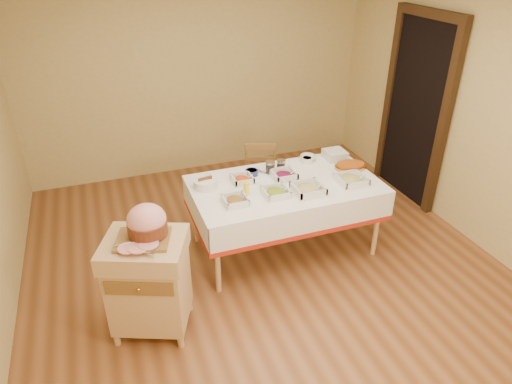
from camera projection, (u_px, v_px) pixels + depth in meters
The scene contains 23 objects.
room_shell at pixel (269, 148), 3.82m from camera, with size 5.00×5.00×5.00m.
doorway at pixel (416, 108), 5.31m from camera, with size 0.09×1.10×2.20m.
dining_table at pixel (285, 198), 4.50m from camera, with size 1.82×1.02×0.76m.
butcher_cart at pixel (149, 280), 3.58m from camera, with size 0.76×0.71×0.87m.
dining_chair at pixel (261, 181), 5.16m from camera, with size 0.47×0.46×0.84m.
ham_on_board at pixel (146, 224), 3.38m from camera, with size 0.42×0.40×0.28m.
serving_dish_a at pixel (235, 200), 4.08m from camera, with size 0.22×0.21×0.09m.
serving_dish_b at pixel (276, 192), 4.21m from camera, with size 0.23×0.23×0.09m.
serving_dish_c at pixel (308, 189), 4.25m from camera, with size 0.27×0.27×0.11m.
serving_dish_d at pixel (351, 180), 4.42m from camera, with size 0.27×0.27×0.10m.
serving_dish_e at pixel (242, 179), 4.44m from camera, with size 0.20×0.19×0.09m.
serving_dish_f at pixel (284, 175), 4.50m from camera, with size 0.24×0.22×0.11m.
small_bowl_left at pixel (207, 179), 4.43m from camera, with size 0.13×0.13×0.06m.
small_bowl_mid at pixel (252, 172), 4.57m from camera, with size 0.13×0.13×0.05m.
small_bowl_right at pixel (307, 160), 4.82m from camera, with size 0.12×0.12×0.06m.
bowl_white_imported at pixel (265, 169), 4.66m from camera, with size 0.15×0.15×0.04m, color silver.
bowl_small_imported at pixel (308, 158), 4.87m from camera, with size 0.17×0.17×0.05m, color silver.
preserve_jar_left at pixel (270, 168), 4.59m from camera, with size 0.10×0.10×0.12m.
preserve_jar_right at pixel (281, 166), 4.64m from camera, with size 0.09×0.09×0.12m.
mustard_bottle at pixel (246, 188), 4.19m from camera, with size 0.05×0.05×0.16m.
bread_basket at pixel (205, 183), 4.33m from camera, with size 0.23×0.23×0.10m.
plate_stack at pixel (335, 155), 4.90m from camera, with size 0.22×0.22×0.09m.
brass_platter at pixel (351, 166), 4.71m from camera, with size 0.35×0.25×0.05m.
Camera 1 is at (-1.30, -3.27, 2.84)m, focal length 32.00 mm.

